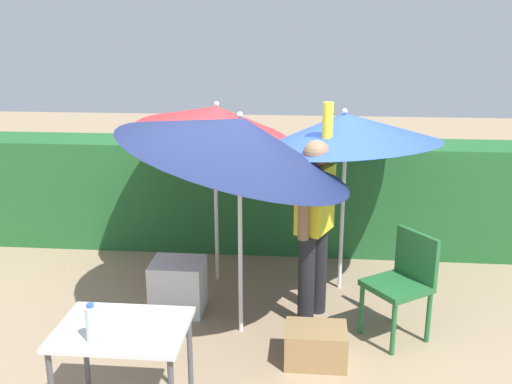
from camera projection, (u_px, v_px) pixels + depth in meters
The scene contains 11 objects.
ground_plane at pixel (253, 322), 5.01m from camera, with size 24.00×24.00×0.00m, color #9E8466.
hedge_row at pixel (268, 194), 6.61m from camera, with size 8.00×0.70×1.24m, color #23602D.
umbrella_rainbow at pixel (240, 139), 4.46m from camera, with size 1.91×1.89×2.07m.
umbrella_orange at pixel (345, 130), 5.22m from camera, with size 1.76×1.75×1.86m.
umbrella_yellow at pixel (216, 120), 5.43m from camera, with size 1.56×1.54×1.92m.
person_vendor at pixel (315, 218), 4.83m from camera, with size 0.34×0.54×1.88m.
chair_plastic at pixel (403, 279), 4.66m from camera, with size 0.61×0.61×0.89m.
cooler_box at pixel (178, 286), 5.16m from camera, with size 0.47×0.40×0.47m, color silver.
crate_cardboard at pixel (316, 345), 4.38m from camera, with size 0.47×0.34×0.29m, color #9E7A4C.
folding_table at pixel (123, 339), 3.54m from camera, with size 0.80×0.60×0.72m.
bottle_water at pixel (92, 323), 3.33m from camera, with size 0.07×0.07×0.24m.
Camera 1 is at (0.43, -4.47, 2.50)m, focal length 40.26 mm.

